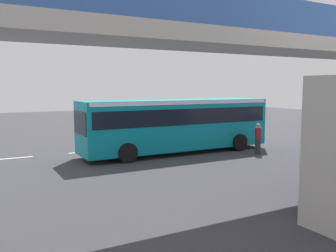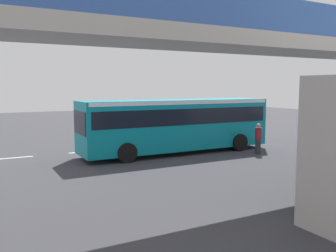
# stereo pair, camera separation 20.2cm
# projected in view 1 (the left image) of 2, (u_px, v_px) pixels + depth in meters

# --- Properties ---
(ground) EXTENTS (80.00, 80.00, 0.00)m
(ground) POSITION_uv_depth(u_px,v_px,m) (161.00, 152.00, 21.68)
(ground) COLOR #38383D
(city_bus) EXTENTS (11.54, 2.85, 3.15)m
(city_bus) POSITION_uv_depth(u_px,v_px,m) (177.00, 121.00, 21.19)
(city_bus) COLOR #0C8493
(city_bus) RESTS_ON ground
(bicycle_black) EXTENTS (1.77, 0.44, 0.96)m
(bicycle_black) POSITION_uv_depth(u_px,v_px,m) (320.00, 138.00, 25.04)
(bicycle_black) COLOR black
(bicycle_black) RESTS_ON ground
(bicycle_blue) EXTENTS (1.77, 0.44, 0.96)m
(bicycle_blue) POSITION_uv_depth(u_px,v_px,m) (327.00, 141.00, 23.52)
(bicycle_blue) COLOR black
(bicycle_blue) RESTS_ON ground
(pedestrian) EXTENTS (0.38, 0.38, 1.79)m
(pedestrian) POSITION_uv_depth(u_px,v_px,m) (258.00, 139.00, 20.94)
(pedestrian) COLOR #2D2D38
(pedestrian) RESTS_ON ground
(traffic_sign) EXTENTS (0.08, 0.60, 2.80)m
(traffic_sign) POSITION_uv_depth(u_px,v_px,m) (171.00, 114.00, 26.38)
(traffic_sign) COLOR slate
(traffic_sign) RESTS_ON ground
(lane_dash_leftmost) EXTENTS (2.00, 0.20, 0.01)m
(lane_dash_leftmost) POSITION_uv_depth(u_px,v_px,m) (241.00, 138.00, 27.37)
(lane_dash_leftmost) COLOR silver
(lane_dash_leftmost) RESTS_ON ground
(lane_dash_left) EXTENTS (2.00, 0.20, 0.01)m
(lane_dash_left) POSITION_uv_depth(u_px,v_px,m) (197.00, 142.00, 25.46)
(lane_dash_left) COLOR silver
(lane_dash_left) RESTS_ON ground
(lane_dash_centre) EXTENTS (2.00, 0.20, 0.01)m
(lane_dash_centre) POSITION_uv_depth(u_px,v_px,m) (145.00, 147.00, 23.55)
(lane_dash_centre) COLOR silver
(lane_dash_centre) RESTS_ON ground
(lane_dash_right) EXTENTS (2.00, 0.20, 0.01)m
(lane_dash_right) POSITION_uv_depth(u_px,v_px,m) (85.00, 152.00, 21.63)
(lane_dash_right) COLOR silver
(lane_dash_right) RESTS_ON ground
(lane_dash_rightmost) EXTENTS (2.00, 0.20, 0.01)m
(lane_dash_rightmost) POSITION_uv_depth(u_px,v_px,m) (14.00, 158.00, 19.72)
(lane_dash_rightmost) COLOR silver
(lane_dash_rightmost) RESTS_ON ground
(pedestrian_overpass) EXTENTS (24.28, 2.60, 6.77)m
(pedestrian_overpass) POSITION_uv_depth(u_px,v_px,m) (273.00, 58.00, 13.27)
(pedestrian_overpass) COLOR #B2ADA5
(pedestrian_overpass) RESTS_ON ground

